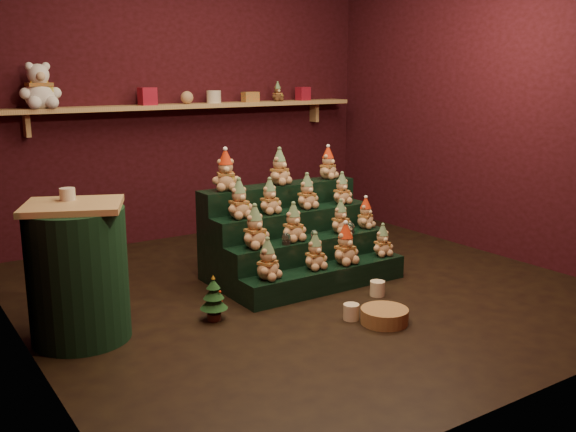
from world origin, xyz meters
TOP-DOWN VIEW (x-y plane):
  - ground at (0.00, 0.00)m, footprint 4.00×4.00m
  - back_wall at (0.00, 2.05)m, footprint 4.00×0.10m
  - front_wall at (0.00, -2.05)m, footprint 4.00×0.10m
  - right_wall at (2.05, 0.00)m, footprint 0.10×4.00m
  - back_shelf at (0.00, 1.87)m, footprint 3.60×0.26m
  - riser_tier_front at (0.13, -0.12)m, footprint 1.40×0.22m
  - riser_tier_midfront at (0.13, 0.10)m, footprint 1.40×0.22m
  - riser_tier_midback at (0.13, 0.32)m, footprint 1.40×0.22m
  - riser_tier_back at (0.13, 0.54)m, footprint 1.40×0.22m
  - teddy_0 at (-0.38, -0.11)m, footprint 0.27×0.26m
  - teddy_1 at (0.04, -0.11)m, footprint 0.20×0.18m
  - teddy_2 at (0.31, -0.13)m, footprint 0.24×0.22m
  - teddy_3 at (0.70, -0.12)m, footprint 0.20×0.19m
  - teddy_4 at (-0.36, 0.10)m, footprint 0.25×0.23m
  - teddy_5 at (-0.02, 0.10)m, footprint 0.21×0.19m
  - teddy_6 at (0.44, 0.10)m, footprint 0.19×0.17m
  - teddy_7 at (0.71, 0.11)m, footprint 0.23×0.22m
  - teddy_8 at (-0.36, 0.32)m, footprint 0.22×0.20m
  - teddy_9 at (-0.09, 0.33)m, footprint 0.21×0.19m
  - teddy_10 at (0.27, 0.33)m, footprint 0.21×0.19m
  - teddy_11 at (0.62, 0.32)m, footprint 0.19×0.17m
  - teddy_12 at (-0.36, 0.53)m, footprint 0.28×0.26m
  - teddy_13 at (0.13, 0.53)m, footprint 0.26×0.25m
  - teddy_14 at (0.63, 0.54)m, footprint 0.25×0.24m
  - snow_globe_a at (-0.12, 0.04)m, footprint 0.07×0.07m
  - snow_globe_b at (0.13, 0.04)m, footprint 0.06×0.06m
  - snow_globe_c at (0.49, 0.04)m, footprint 0.07×0.07m
  - side_table at (-1.68, -0.00)m, footprint 0.70×0.66m
  - table_ornament at (-1.68, 0.10)m, footprint 0.09×0.09m
  - mini_christmas_tree at (-0.86, -0.19)m, footprint 0.19×0.19m
  - mug_left at (-0.09, -0.69)m, footprint 0.11×0.11m
  - mug_right at (0.37, -0.43)m, footprint 0.11×0.11m
  - wicker_basket at (0.06, -0.86)m, footprint 0.41×0.41m
  - white_bear at (-1.39, 1.84)m, footprint 0.34×0.31m
  - brown_bear at (0.96, 1.84)m, footprint 0.15×0.13m
  - gift_tin_red_a at (-0.45, 1.85)m, footprint 0.14×0.14m
  - gift_tin_cream at (0.23, 1.85)m, footprint 0.14×0.14m
  - gift_tin_red_b at (1.29, 1.85)m, footprint 0.12×0.12m
  - shelf_plush_ball at (-0.06, 1.85)m, footprint 0.12×0.12m
  - scarf_gift_box at (0.64, 1.85)m, footprint 0.16×0.10m

SIDE VIEW (x-z plane):
  - ground at x=0.00m, z-range 0.00..0.00m
  - wicker_basket at x=0.06m, z-range 0.00..0.10m
  - mug_left at x=-0.09m, z-range 0.00..0.11m
  - mug_right at x=0.37m, z-range 0.00..0.11m
  - riser_tier_front at x=0.13m, z-range 0.00..0.18m
  - mini_christmas_tree at x=-0.86m, z-range 0.00..0.31m
  - riser_tier_midfront at x=0.13m, z-range 0.00..0.36m
  - riser_tier_midback at x=0.13m, z-range 0.00..0.54m
  - teddy_3 at x=0.70m, z-range 0.18..0.43m
  - teddy_1 at x=0.04m, z-range 0.18..0.45m
  - teddy_0 at x=-0.38m, z-range 0.18..0.47m
  - teddy_2 at x=0.31m, z-range 0.18..0.49m
  - riser_tier_back at x=0.13m, z-range 0.00..0.72m
  - snow_globe_b at x=0.13m, z-range 0.36..0.44m
  - snow_globe_c at x=0.49m, z-range 0.36..0.45m
  - snow_globe_a at x=-0.12m, z-range 0.36..0.45m
  - side_table at x=-1.68m, z-range 0.00..0.86m
  - teddy_7 at x=0.71m, z-range 0.36..0.61m
  - teddy_6 at x=0.44m, z-range 0.36..0.62m
  - teddy_5 at x=-0.02m, z-range 0.36..0.65m
  - teddy_4 at x=-0.36m, z-range 0.36..0.67m
  - teddy_11 at x=0.62m, z-range 0.54..0.80m
  - teddy_9 at x=-0.09m, z-range 0.54..0.81m
  - teddy_10 at x=0.27m, z-range 0.54..0.82m
  - teddy_8 at x=-0.36m, z-range 0.54..0.83m
  - teddy_14 at x=0.63m, z-range 0.72..0.99m
  - teddy_13 at x=0.13m, z-range 0.72..1.01m
  - teddy_12 at x=-0.36m, z-range 0.72..1.03m
  - table_ornament at x=-1.68m, z-range 0.86..0.94m
  - back_shelf at x=0.00m, z-range 1.17..1.41m
  - scarf_gift_box at x=0.64m, z-range 1.32..1.42m
  - gift_tin_cream at x=0.23m, z-range 1.32..1.44m
  - shelf_plush_ball at x=-0.06m, z-range 1.32..1.44m
  - gift_tin_red_b at x=1.29m, z-range 1.32..1.46m
  - back_wall at x=0.00m, z-range 0.00..2.80m
  - front_wall at x=0.00m, z-range 0.00..2.80m
  - right_wall at x=2.05m, z-range 0.00..2.80m
  - gift_tin_red_a at x=-0.45m, z-range 1.32..1.48m
  - brown_bear at x=0.96m, z-range 1.32..1.51m
  - white_bear at x=-1.39m, z-range 1.32..1.79m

